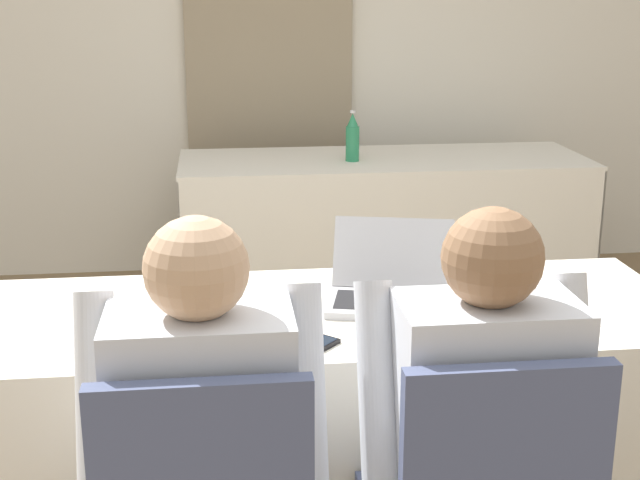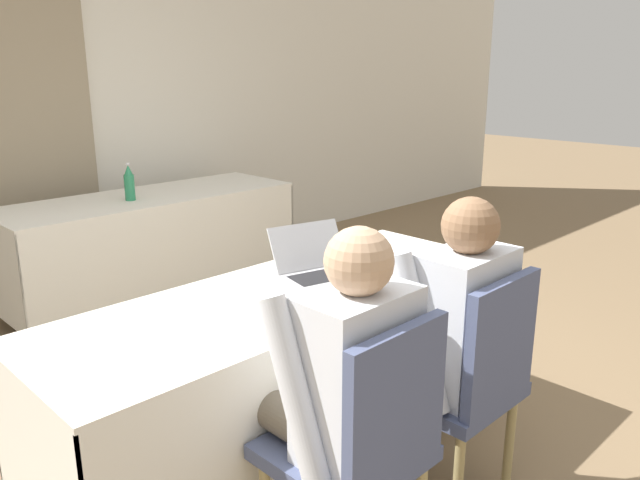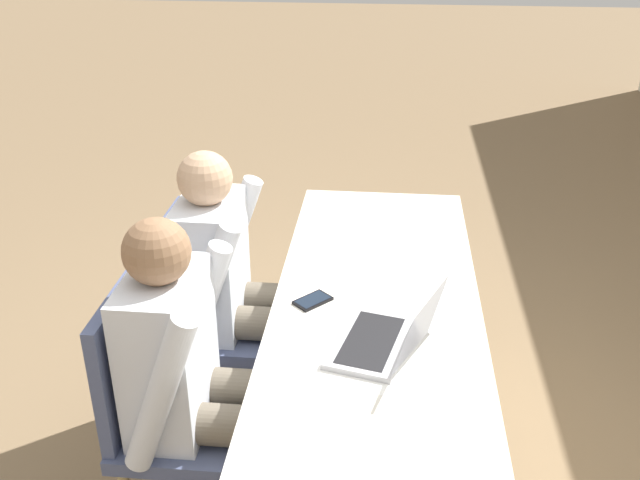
{
  "view_description": "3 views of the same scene",
  "coord_description": "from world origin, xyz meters",
  "px_view_note": "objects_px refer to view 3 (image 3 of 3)",
  "views": [
    {
      "loc": [
        -0.24,
        -2.22,
        1.6
      ],
      "look_at": [
        0.0,
        -0.19,
        1.0
      ],
      "focal_mm": 50.0,
      "sensor_mm": 36.0,
      "label": 1
    },
    {
      "loc": [
        -1.52,
        -1.73,
        1.61
      ],
      "look_at": [
        0.0,
        -0.19,
        1.0
      ],
      "focal_mm": 35.0,
      "sensor_mm": 36.0,
      "label": 2
    },
    {
      "loc": [
        2.03,
        0.01,
        2.03
      ],
      "look_at": [
        0.0,
        -0.19,
        1.0
      ],
      "focal_mm": 40.0,
      "sensor_mm": 36.0,
      "label": 3
    }
  ],
  "objects_px": {
    "chair_near_left": "(209,313)",
    "cell_phone": "(313,301)",
    "person_checkered_shirt": "(233,279)",
    "laptop": "(386,337)",
    "chair_near_right": "(167,407)",
    "person_white_shirt": "(195,369)"
  },
  "relations": [
    {
      "from": "cell_phone",
      "to": "person_checkered_shirt",
      "type": "height_order",
      "value": "person_checkered_shirt"
    },
    {
      "from": "chair_near_right",
      "to": "person_white_shirt",
      "type": "bearing_deg",
      "value": -90.0
    },
    {
      "from": "laptop",
      "to": "chair_near_left",
      "type": "xyz_separation_m",
      "value": [
        -0.51,
        -0.69,
        -0.27
      ]
    },
    {
      "from": "chair_near_left",
      "to": "person_white_shirt",
      "type": "height_order",
      "value": "person_white_shirt"
    },
    {
      "from": "laptop",
      "to": "person_white_shirt",
      "type": "height_order",
      "value": "person_white_shirt"
    },
    {
      "from": "cell_phone",
      "to": "person_white_shirt",
      "type": "relative_size",
      "value": 0.12
    },
    {
      "from": "cell_phone",
      "to": "chair_near_right",
      "type": "distance_m",
      "value": 0.59
    },
    {
      "from": "cell_phone",
      "to": "person_checkered_shirt",
      "type": "bearing_deg",
      "value": -174.58
    },
    {
      "from": "person_checkered_shirt",
      "to": "person_white_shirt",
      "type": "distance_m",
      "value": 0.57
    },
    {
      "from": "cell_phone",
      "to": "person_checkered_shirt",
      "type": "distance_m",
      "value": 0.43
    },
    {
      "from": "laptop",
      "to": "chair_near_right",
      "type": "height_order",
      "value": "laptop"
    },
    {
      "from": "laptop",
      "to": "cell_phone",
      "type": "bearing_deg",
      "value": -121.38
    },
    {
      "from": "chair_near_left",
      "to": "cell_phone",
      "type": "bearing_deg",
      "value": -120.4
    },
    {
      "from": "person_checkered_shirt",
      "to": "person_white_shirt",
      "type": "xyz_separation_m",
      "value": [
        0.57,
        0.0,
        0.0
      ]
    },
    {
      "from": "chair_near_left",
      "to": "chair_near_right",
      "type": "distance_m",
      "value": 0.57
    },
    {
      "from": "cell_phone",
      "to": "person_checkered_shirt",
      "type": "relative_size",
      "value": 0.12
    },
    {
      "from": "person_checkered_shirt",
      "to": "chair_near_left",
      "type": "bearing_deg",
      "value": 90.0
    },
    {
      "from": "cell_phone",
      "to": "laptop",
      "type": "bearing_deg",
      "value": -1.73
    },
    {
      "from": "person_checkered_shirt",
      "to": "chair_near_right",
      "type": "bearing_deg",
      "value": 169.59
    },
    {
      "from": "laptop",
      "to": "chair_near_left",
      "type": "height_order",
      "value": "laptop"
    },
    {
      "from": "cell_phone",
      "to": "chair_near_left",
      "type": "xyz_separation_m",
      "value": [
        -0.26,
        -0.44,
        -0.24
      ]
    },
    {
      "from": "laptop",
      "to": "person_white_shirt",
      "type": "xyz_separation_m",
      "value": [
        0.06,
        -0.59,
        -0.12
      ]
    }
  ]
}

